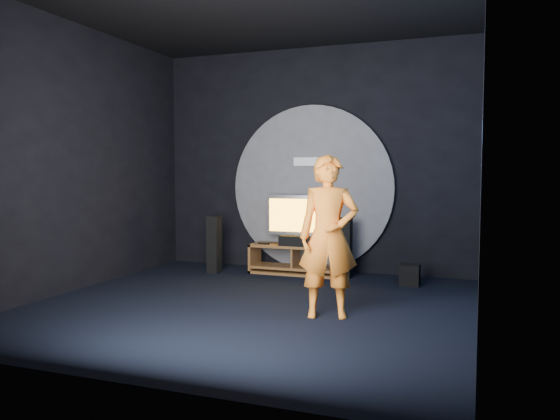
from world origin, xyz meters
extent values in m
plane|color=black|center=(0.00, 0.00, 0.00)|extent=(5.00, 5.00, 0.00)
cube|color=black|center=(0.00, 2.50, 1.75)|extent=(5.00, 0.04, 3.50)
cube|color=black|center=(0.00, -2.50, 1.75)|extent=(5.00, 0.04, 3.50)
cube|color=black|center=(-2.50, 0.00, 1.75)|extent=(0.04, 5.00, 3.50)
cube|color=black|center=(2.50, 0.00, 1.75)|extent=(0.04, 5.00, 3.50)
cylinder|color=#515156|center=(0.00, 2.44, 1.30)|extent=(2.60, 0.08, 2.60)
cube|color=white|center=(0.00, 2.39, 1.72)|extent=(0.55, 0.03, 0.13)
cube|color=brown|center=(-0.13, 2.05, 0.43)|extent=(1.40, 0.45, 0.04)
cube|color=brown|center=(-0.13, 2.05, 0.10)|extent=(1.35, 0.42, 0.04)
cube|color=brown|center=(-0.81, 2.05, 0.23)|extent=(0.04, 0.45, 0.45)
cube|color=brown|center=(0.55, 2.05, 0.23)|extent=(0.04, 0.45, 0.45)
cube|color=brown|center=(-0.13, 2.05, 0.27)|extent=(0.03, 0.40, 0.29)
cube|color=brown|center=(-0.13, 2.05, 0.02)|extent=(1.40, 0.45, 0.04)
cube|color=white|center=(0.25, 2.05, 0.14)|extent=(0.22, 0.16, 0.05)
cube|color=#B1B0B8|center=(-0.13, 2.12, 0.47)|extent=(0.36, 0.22, 0.04)
cylinder|color=#B1B0B8|center=(-0.13, 2.12, 0.54)|extent=(0.07, 0.07, 0.10)
cube|color=#B1B0B8|center=(-0.13, 2.12, 0.90)|extent=(0.99, 0.06, 0.61)
cube|color=orange|center=(-0.13, 2.09, 0.90)|extent=(0.88, 0.01, 0.50)
cube|color=black|center=(-0.13, 1.90, 0.53)|extent=(0.40, 0.15, 0.15)
cube|color=black|center=(-0.60, 1.93, 0.46)|extent=(0.18, 0.05, 0.02)
cube|color=black|center=(-1.35, 1.72, 0.44)|extent=(0.18, 0.20, 0.88)
cube|color=black|center=(0.65, 2.02, 0.44)|extent=(0.18, 0.20, 0.88)
cube|color=black|center=(1.61, 1.79, 0.15)|extent=(0.27, 0.27, 0.29)
imported|color=orange|center=(0.99, -0.17, 0.87)|extent=(0.73, 0.58, 1.74)
camera|label=1|loc=(2.49, -5.78, 1.56)|focal=35.00mm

